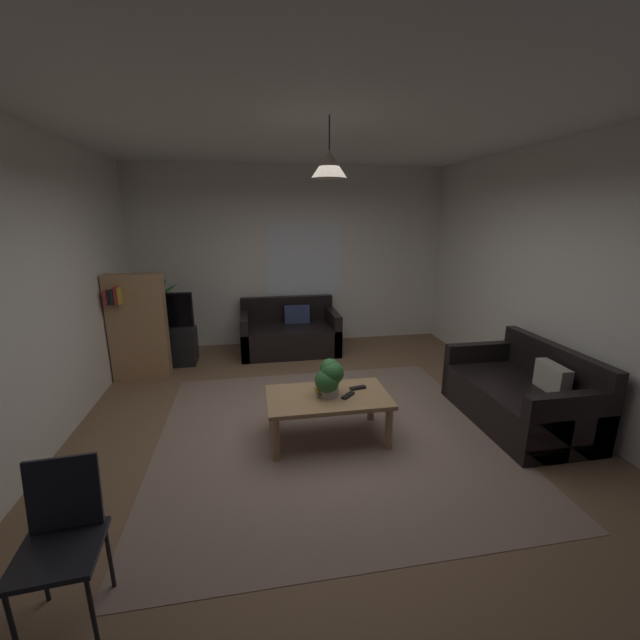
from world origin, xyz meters
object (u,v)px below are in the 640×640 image
(remote_on_table_1, at_px, (348,395))
(couch_under_window, at_px, (290,335))
(potted_palm_corner, at_px, (159,322))
(folding_chair, at_px, (61,534))
(tv, at_px, (160,312))
(couch_right_side, at_px, (520,397))
(coffee_table, at_px, (328,402))
(tv_stand, at_px, (164,347))
(book_on_table_2, at_px, (322,389))
(remote_on_table_0, at_px, (358,388))
(potted_plant_on_table, at_px, (329,376))
(bookshelf_corner, at_px, (138,327))
(pendant_lamp, at_px, (329,164))
(book_on_table_1, at_px, (324,392))
(book_on_table_0, at_px, (323,394))

(remote_on_table_1, bearing_deg, couch_under_window, -38.31)
(potted_palm_corner, relative_size, folding_chair, 1.46)
(potted_palm_corner, bearing_deg, folding_chair, -84.99)
(tv, height_order, folding_chair, tv)
(couch_right_side, height_order, coffee_table, couch_right_side)
(tv_stand, height_order, tv, tv)
(book_on_table_2, bearing_deg, remote_on_table_0, 10.75)
(couch_under_window, xyz_separation_m, tv, (-1.85, -0.27, 0.51))
(potted_plant_on_table, xyz_separation_m, folding_chair, (-1.72, -1.47, -0.14))
(book_on_table_2, distance_m, bookshelf_corner, 2.80)
(pendant_lamp, bearing_deg, tv, 129.61)
(coffee_table, distance_m, remote_on_table_1, 0.21)
(tv_stand, bearing_deg, couch_right_side, -31.11)
(potted_plant_on_table, bearing_deg, tv_stand, 129.42)
(tv, bearing_deg, book_on_table_2, -50.88)
(couch_under_window, relative_size, coffee_table, 1.30)
(remote_on_table_1, distance_m, tv, 3.25)
(couch_under_window, bearing_deg, book_on_table_1, -88.50)
(bookshelf_corner, bearing_deg, remote_on_table_0, -36.01)
(remote_on_table_1, bearing_deg, couch_right_side, -133.33)
(tv_stand, bearing_deg, book_on_table_1, -51.00)
(tv, distance_m, pendant_lamp, 3.52)
(remote_on_table_1, bearing_deg, folding_chair, 82.51)
(coffee_table, relative_size, pendant_lamp, 2.43)
(potted_plant_on_table, distance_m, bookshelf_corner, 2.86)
(book_on_table_0, xyz_separation_m, book_on_table_1, (0.01, -0.01, 0.02))
(remote_on_table_0, xyz_separation_m, folding_chair, (-2.03, -1.57, 0.04))
(book_on_table_1, relative_size, folding_chair, 0.14)
(couch_right_side, distance_m, tv, 4.68)
(tv_stand, bearing_deg, remote_on_table_0, -45.26)
(remote_on_table_0, xyz_separation_m, tv_stand, (-2.27, 2.29, -0.21))
(potted_plant_on_table, distance_m, folding_chair, 2.26)
(book_on_table_0, bearing_deg, book_on_table_2, 177.49)
(remote_on_table_0, distance_m, folding_chair, 2.56)
(couch_right_side, distance_m, tv_stand, 4.67)
(book_on_table_2, xyz_separation_m, bookshelf_corner, (-2.09, 1.86, 0.20))
(book_on_table_0, height_order, potted_palm_corner, potted_palm_corner)
(bookshelf_corner, bearing_deg, book_on_table_1, -41.53)
(book_on_table_1, height_order, tv_stand, tv_stand)
(remote_on_table_0, distance_m, tv_stand, 3.24)
(couch_under_window, relative_size, remote_on_table_1, 9.41)
(tv, xyz_separation_m, bookshelf_corner, (-0.18, -0.49, -0.08))
(book_on_table_0, distance_m, book_on_table_2, 0.05)
(potted_plant_on_table, bearing_deg, couch_right_side, -0.51)
(potted_plant_on_table, relative_size, pendant_lamp, 0.76)
(remote_on_table_1, xyz_separation_m, pendant_lamp, (-0.18, 0.06, 2.05))
(book_on_table_1, height_order, remote_on_table_1, book_on_table_1)
(potted_plant_on_table, height_order, folding_chair, folding_chair)
(remote_on_table_0, height_order, potted_plant_on_table, potted_plant_on_table)
(couch_under_window, distance_m, coffee_table, 2.63)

